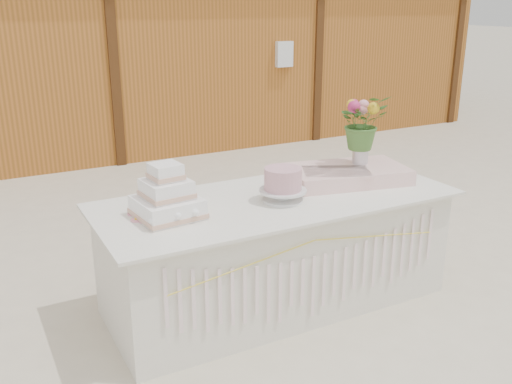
{
  "coord_description": "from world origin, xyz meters",
  "views": [
    {
      "loc": [
        -1.8,
        -3.08,
        2.0
      ],
      "look_at": [
        0.0,
        0.3,
        0.72
      ],
      "focal_mm": 40.0,
      "sensor_mm": 36.0,
      "label": 1
    }
  ],
  "objects": [
    {
      "name": "pink_cake_stand",
      "position": [
        -0.0,
        -0.08,
        0.89
      ],
      "size": [
        0.31,
        0.31,
        0.22
      ],
      "color": "silver",
      "rests_on": "cake_table"
    },
    {
      "name": "ground",
      "position": [
        0.0,
        0.0,
        0.0
      ],
      "size": [
        80.0,
        80.0,
        0.0
      ],
      "primitive_type": "plane",
      "color": "beige",
      "rests_on": "ground"
    },
    {
      "name": "satin_runner",
      "position": [
        0.62,
        0.08,
        0.82
      ],
      "size": [
        0.92,
        0.65,
        0.11
      ],
      "primitive_type": "cube",
      "rotation": [
        0.0,
        0.0,
        -0.21
      ],
      "color": "beige",
      "rests_on": "cake_table"
    },
    {
      "name": "flower_vase",
      "position": [
        0.77,
        0.12,
        0.95
      ],
      "size": [
        0.11,
        0.11,
        0.16
      ],
      "primitive_type": "cylinder",
      "color": "silver",
      "rests_on": "satin_runner"
    },
    {
      "name": "cake_table",
      "position": [
        0.0,
        -0.0,
        0.39
      ],
      "size": [
        2.4,
        1.0,
        0.77
      ],
      "color": "silver",
      "rests_on": "ground"
    },
    {
      "name": "wedding_cake",
      "position": [
        -0.76,
        0.0,
        0.88
      ],
      "size": [
        0.4,
        0.4,
        0.33
      ],
      "rotation": [
        0.0,
        0.0,
        0.11
      ],
      "color": "white",
      "rests_on": "cake_table"
    },
    {
      "name": "bouquet",
      "position": [
        0.77,
        0.12,
        1.23
      ],
      "size": [
        0.38,
        0.33,
        0.4
      ],
      "primitive_type": "imported",
      "rotation": [
        0.0,
        0.0,
        -0.07
      ],
      "color": "#3C6829",
      "rests_on": "flower_vase"
    },
    {
      "name": "barn",
      "position": [
        -0.01,
        5.99,
        1.68
      ],
      "size": [
        12.6,
        4.6,
        3.3
      ],
      "color": "#A05921",
      "rests_on": "ground"
    },
    {
      "name": "loose_flowers",
      "position": [
        -0.96,
        0.08,
        0.78
      ],
      "size": [
        0.2,
        0.35,
        0.02
      ],
      "primitive_type": null,
      "rotation": [
        0.0,
        0.0,
        0.19
      ],
      "color": "pink",
      "rests_on": "cake_table"
    }
  ]
}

